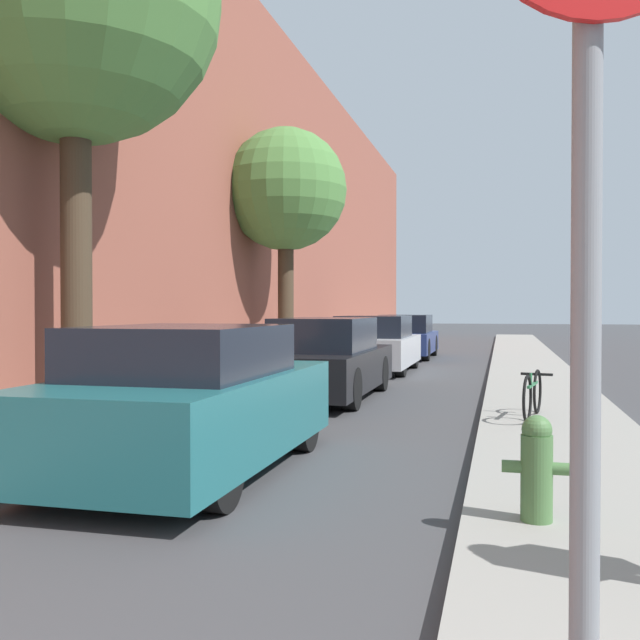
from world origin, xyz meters
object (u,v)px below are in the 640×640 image
object	(u,v)px
parked_car_black	(327,360)
parked_car_teal	(190,402)
street_tree_far	(286,191)
parked_car_navy	(407,337)
bicycle	(533,394)
traffic_sign_post	(591,99)
parked_car_silver	(375,345)
fire_hydrant	(537,467)

from	to	relation	value
parked_car_black	parked_car_teal	bearing A→B (deg)	-89.53
parked_car_black	street_tree_far	xyz separation A→B (m)	(-2.08, 4.23, 3.79)
parked_car_navy	bicycle	xyz separation A→B (m)	(3.42, -12.98, -0.22)
parked_car_teal	parked_car_navy	xyz separation A→B (m)	(-0.01, 16.63, -0.03)
parked_car_black	traffic_sign_post	distance (m)	11.14
parked_car_navy	bicycle	bearing A→B (deg)	-75.23
parked_car_silver	parked_car_teal	bearing A→B (deg)	-89.29
bicycle	fire_hydrant	bearing A→B (deg)	-81.40
parked_car_teal	street_tree_far	size ratio (longest dim) A/B	0.68
parked_car_silver	traffic_sign_post	bearing A→B (deg)	-78.30
parked_car_silver	traffic_sign_post	xyz separation A→B (m)	(3.33, -16.09, 1.43)
parked_car_black	fire_hydrant	distance (m)	7.83
street_tree_far	traffic_sign_post	bearing A→B (deg)	-70.22
parked_car_navy	traffic_sign_post	world-z (taller)	traffic_sign_post
parked_car_silver	traffic_sign_post	world-z (taller)	traffic_sign_post
fire_hydrant	street_tree_far	bearing A→B (deg)	115.32
fire_hydrant	parked_car_silver	bearing A→B (deg)	104.97
parked_car_teal	parked_car_black	bearing A→B (deg)	90.47
parked_car_black	street_tree_far	distance (m)	6.05
parked_car_navy	traffic_sign_post	distance (m)	21.61
parked_car_teal	parked_car_navy	distance (m)	16.63
parked_car_teal	parked_car_silver	distance (m)	11.40
parked_car_silver	street_tree_far	bearing A→B (deg)	-146.91
fire_hydrant	bicycle	xyz separation A→B (m)	(0.17, 4.90, -0.06)
fire_hydrant	bicycle	size ratio (longest dim) A/B	0.49
street_tree_far	fire_hydrant	bearing A→B (deg)	-64.68
parked_car_teal	fire_hydrant	world-z (taller)	parked_car_teal
street_tree_far	parked_car_navy	bearing A→B (deg)	72.04
parked_car_teal	street_tree_far	world-z (taller)	street_tree_far
parked_car_teal	parked_car_black	size ratio (longest dim) A/B	0.90
parked_car_navy	fire_hydrant	size ratio (longest dim) A/B	5.36
street_tree_far	fire_hydrant	xyz separation A→B (m)	(5.37, -11.34, -3.97)
traffic_sign_post	parked_car_black	bearing A→B (deg)	92.63
fire_hydrant	bicycle	bearing A→B (deg)	87.98
street_tree_far	traffic_sign_post	distance (m)	15.90
parked_car_black	fire_hydrant	bearing A→B (deg)	-65.19
traffic_sign_post	parked_car_navy	bearing A→B (deg)	84.11
parked_car_navy	street_tree_far	bearing A→B (deg)	-107.96
street_tree_far	traffic_sign_post	size ratio (longest dim) A/B	1.96
parked_car_black	bicycle	distance (m)	4.11
parked_car_navy	street_tree_far	world-z (taller)	street_tree_far
parked_car_navy	parked_car_teal	bearing A→B (deg)	-89.96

